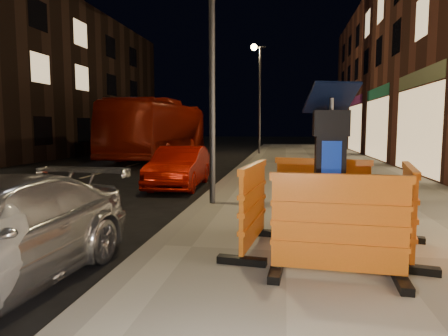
# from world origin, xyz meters

# --- Properties ---
(ground_plane) EXTENTS (120.00, 120.00, 0.00)m
(ground_plane) POSITION_xyz_m (0.00, 0.00, 0.00)
(ground_plane) COLOR black
(ground_plane) RESTS_ON ground
(sidewalk) EXTENTS (6.00, 60.00, 0.15)m
(sidewalk) POSITION_xyz_m (3.00, 0.00, 0.07)
(sidewalk) COLOR gray
(sidewalk) RESTS_ON ground
(kerb) EXTENTS (0.30, 60.00, 0.15)m
(kerb) POSITION_xyz_m (0.00, 0.00, 0.07)
(kerb) COLOR slate
(kerb) RESTS_ON ground
(parking_kiosk) EXTENTS (0.72, 0.72, 1.99)m
(parking_kiosk) POSITION_xyz_m (2.28, 0.05, 1.15)
(parking_kiosk) COLOR black
(parking_kiosk) RESTS_ON sidewalk
(barrier_front) EXTENTS (1.47, 0.69, 1.11)m
(barrier_front) POSITION_xyz_m (2.28, -0.90, 0.71)
(barrier_front) COLOR orange
(barrier_front) RESTS_ON sidewalk
(barrier_back) EXTENTS (1.52, 0.87, 1.11)m
(barrier_back) POSITION_xyz_m (2.28, 1.00, 0.71)
(barrier_back) COLOR orange
(barrier_back) RESTS_ON sidewalk
(barrier_kerbside) EXTENTS (0.76, 1.49, 1.11)m
(barrier_kerbside) POSITION_xyz_m (1.33, 0.05, 0.71)
(barrier_kerbside) COLOR orange
(barrier_kerbside) RESTS_ON sidewalk
(barrier_bldgside) EXTENTS (0.85, 1.51, 1.11)m
(barrier_bldgside) POSITION_xyz_m (3.23, 0.05, 0.71)
(barrier_bldgside) COLOR orange
(barrier_bldgside) RESTS_ON sidewalk
(car_red) EXTENTS (1.36, 3.58, 1.16)m
(car_red) POSITION_xyz_m (-1.22, 5.89, 0.00)
(car_red) COLOR #8C0900
(car_red) RESTS_ON ground
(bus_doubledecker) EXTENTS (2.68, 11.07, 3.08)m
(bus_doubledecker) POSITION_xyz_m (-4.96, 15.87, 0.00)
(bus_doubledecker) COLOR #911305
(bus_doubledecker) RESTS_ON ground
(street_lamp_mid) EXTENTS (0.12, 0.12, 6.00)m
(street_lamp_mid) POSITION_xyz_m (0.25, 3.00, 3.15)
(street_lamp_mid) COLOR #3F3F44
(street_lamp_mid) RESTS_ON sidewalk
(street_lamp_far) EXTENTS (0.12, 0.12, 6.00)m
(street_lamp_far) POSITION_xyz_m (0.25, 18.00, 3.15)
(street_lamp_far) COLOR #3F3F44
(street_lamp_far) RESTS_ON sidewalk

